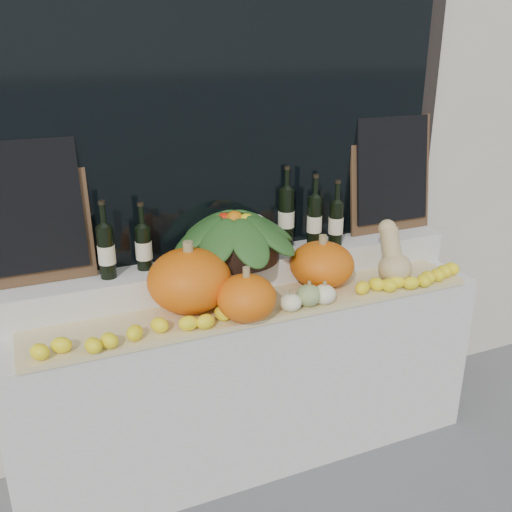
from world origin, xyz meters
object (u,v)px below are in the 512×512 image
butternut_squash (393,258)px  produce_bowl (235,235)px  pumpkin_right (322,264)px  pumpkin_left (190,280)px  wine_bottle_tall (286,216)px

butternut_squash → produce_bowl: (-0.73, 0.28, 0.13)m
butternut_squash → produce_bowl: produce_bowl is taller
pumpkin_right → pumpkin_left: bearing=-179.6°
butternut_squash → wine_bottle_tall: wine_bottle_tall is taller
pumpkin_left → produce_bowl: produce_bowl is taller
produce_bowl → wine_bottle_tall: bearing=14.2°
butternut_squash → produce_bowl: 0.79m
wine_bottle_tall → pumpkin_right: bearing=-76.0°
pumpkin_left → wine_bottle_tall: bearing=24.1°
pumpkin_right → produce_bowl: bearing=153.9°
pumpkin_right → butternut_squash: size_ratio=1.05×
pumpkin_right → wine_bottle_tall: size_ratio=0.77×
pumpkin_right → produce_bowl: (-0.38, 0.19, 0.14)m
pumpkin_right → butternut_squash: butternut_squash is taller
pumpkin_left → butternut_squash: size_ratio=1.24×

